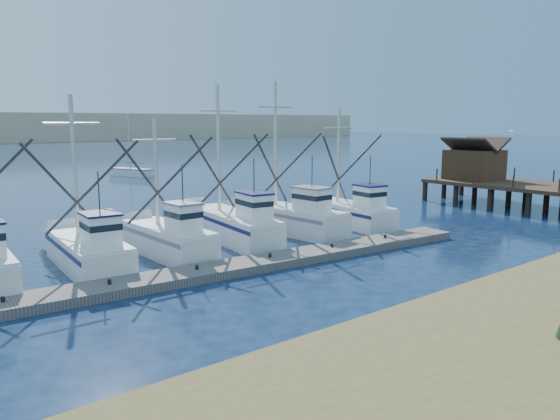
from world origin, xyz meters
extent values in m
plane|color=#0B1933|center=(0.00, 0.00, 0.00)|extent=(500.00, 500.00, 0.00)
cube|color=#68635D|center=(-9.17, 6.17, 0.21)|extent=(31.11, 4.39, 0.41)
cylinder|color=black|center=(21.50, 5.00, 0.85)|extent=(0.44, 0.44, 1.70)
cube|color=black|center=(21.50, 5.00, 1.85)|extent=(7.00, 20.00, 0.30)
cube|color=#4C331E|center=(21.50, 12.00, 3.30)|extent=(4.00, 4.00, 2.60)
cube|color=white|center=(-13.38, 11.17, 0.69)|extent=(3.09, 7.51, 1.38)
cube|color=white|center=(-13.38, 9.29, 2.13)|extent=(1.58, 1.90, 1.50)
cylinder|color=#B7B2A8|center=(-13.38, 12.42, 4.89)|extent=(0.22, 0.22, 7.02)
cube|color=white|center=(-9.20, 10.89, 0.74)|extent=(2.35, 6.81, 1.49)
cube|color=white|center=(-9.20, 9.16, 2.24)|extent=(1.32, 1.67, 1.50)
cylinder|color=#B7B2A8|center=(-9.20, 12.05, 4.38)|extent=(0.22, 0.22, 5.79)
cube|color=white|center=(-4.48, 11.76, 0.79)|extent=(3.35, 8.73, 1.58)
cube|color=white|center=(-4.48, 9.58, 2.33)|extent=(1.57, 2.23, 1.50)
cylinder|color=#B7B2A8|center=(-4.48, 13.22, 5.42)|extent=(0.22, 0.22, 7.68)
cube|color=white|center=(-0.13, 11.71, 0.78)|extent=(3.02, 8.56, 1.55)
cube|color=white|center=(-0.13, 9.56, 2.30)|extent=(1.54, 2.15, 1.50)
cylinder|color=#B7B2A8|center=(-0.13, 13.15, 5.59)|extent=(0.22, 0.22, 8.09)
cube|color=white|center=(4.70, 10.99, 0.69)|extent=(3.19, 7.19, 1.37)
cube|color=white|center=(4.70, 9.21, 2.12)|extent=(1.62, 1.84, 1.50)
cylinder|color=#B7B2A8|center=(4.70, 12.19, 4.66)|extent=(0.22, 0.22, 6.58)
cube|color=white|center=(7.18, 52.88, 0.45)|extent=(3.99, 6.46, 0.90)
cylinder|color=#B7B2A8|center=(7.18, 53.18, 4.50)|extent=(0.12, 0.12, 7.20)
sphere|color=white|center=(19.24, 7.72, 6.27)|extent=(0.23, 0.23, 0.23)
cube|color=white|center=(18.90, 7.72, 6.29)|extent=(0.57, 0.14, 0.15)
cube|color=white|center=(19.58, 7.72, 6.29)|extent=(0.57, 0.14, 0.15)
camera|label=1|loc=(-22.33, -14.94, 7.11)|focal=35.00mm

